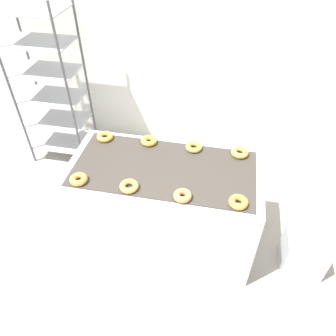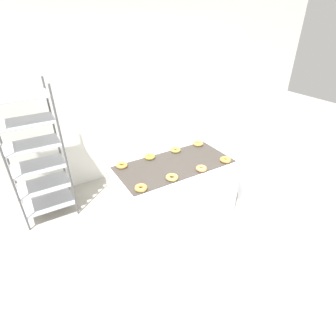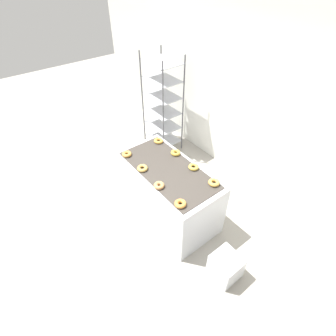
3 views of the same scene
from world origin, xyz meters
name	(u,v)px [view 1 (image 1 of 3)]	position (x,y,z in m)	size (l,w,h in m)	color
ground_plane	(149,298)	(0.00, 0.00, 0.00)	(14.00, 14.00, 0.00)	#9E998E
wall_back	(195,26)	(0.00, 2.12, 1.40)	(8.00, 0.05, 2.80)	silver
fryer_machine	(165,205)	(0.00, 0.63, 0.42)	(1.50, 0.75, 0.84)	silver
baking_rack_cart	(50,85)	(-1.40, 1.60, 0.90)	(0.64, 0.46, 1.77)	#4C4C51
glaze_bin	(303,252)	(1.19, 0.56, 0.17)	(0.33, 0.31, 0.35)	silver
donut_near_left	(79,179)	(-0.58, 0.36, 0.86)	(0.13, 0.13, 0.05)	#C58A3D
donut_near_midleft	(129,186)	(-0.20, 0.36, 0.86)	(0.14, 0.14, 0.04)	#BF9346
donut_near_midright	(183,196)	(0.19, 0.34, 0.86)	(0.13, 0.13, 0.05)	#C1824B
donut_near_right	(238,202)	(0.57, 0.36, 0.86)	(0.13, 0.13, 0.05)	#CD8438
donut_far_left	(105,137)	(-0.57, 0.89, 0.86)	(0.14, 0.14, 0.04)	gold
donut_far_midleft	(149,141)	(-0.19, 0.91, 0.86)	(0.13, 0.13, 0.05)	gold
donut_far_midright	(194,147)	(0.19, 0.90, 0.86)	(0.14, 0.14, 0.04)	gold
donut_far_right	(240,152)	(0.56, 0.90, 0.86)	(0.14, 0.14, 0.05)	gold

